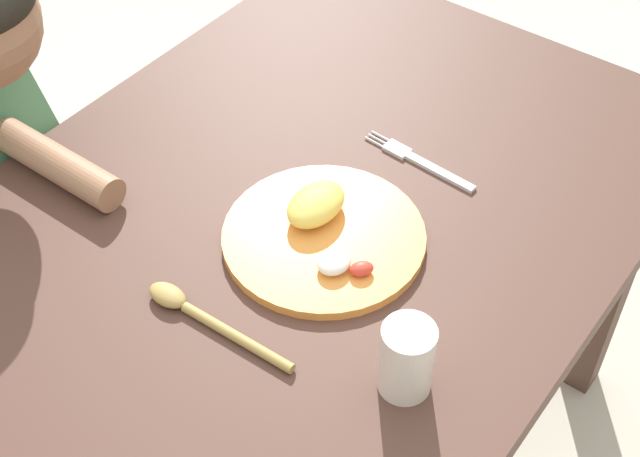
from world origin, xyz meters
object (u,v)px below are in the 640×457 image
at_px(plate, 323,232).
at_px(spoon, 198,314).
at_px(fork, 420,162).
at_px(drinking_cup, 407,359).

xyz_separation_m(plate, spoon, (-0.20, 0.04, -0.00)).
xyz_separation_m(fork, drinking_cup, (-0.34, -0.19, 0.05)).
height_order(fork, spoon, spoon).
xyz_separation_m(plate, drinking_cup, (-0.13, -0.22, 0.04)).
distance_m(plate, spoon, 0.21).
bearing_deg(plate, drinking_cup, -121.35).
height_order(spoon, drinking_cup, drinking_cup).
distance_m(plate, fork, 0.21).
bearing_deg(spoon, fork, -101.10).
distance_m(fork, drinking_cup, 0.39).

